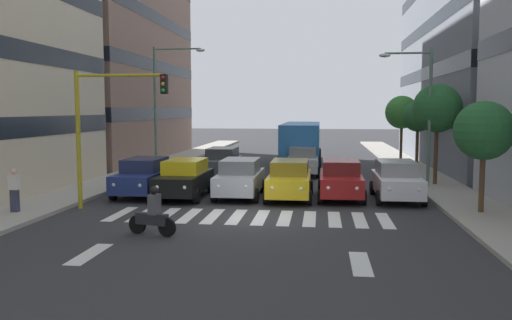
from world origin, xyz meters
name	(u,v)px	position (x,y,z in m)	size (l,w,h in m)	color
ground_plane	(249,217)	(0.00, 0.00, 0.00)	(180.00, 180.00, 0.00)	#2D2D30
sidewalk_left	(493,221)	(-8.65, 0.00, 0.07)	(2.57, 90.00, 0.15)	#9E998E
sidewalk_right	(29,210)	(8.65, 0.00, 0.07)	(2.57, 90.00, 0.15)	#9E998E
crosswalk_markings	(249,217)	(0.00, 0.00, 0.00)	(10.35, 2.80, 0.01)	silver
lane_arrow_0	(361,263)	(-3.68, 5.50, 0.00)	(0.50, 2.20, 0.01)	silver
lane_arrow_1	(90,254)	(3.68, 5.50, 0.00)	(0.50, 2.20, 0.01)	silver
car_0	(397,180)	(-5.95, -4.49, 0.89)	(2.02, 4.44, 1.72)	silver
car_1	(341,179)	(-3.53, -4.58, 0.89)	(2.02, 4.44, 1.72)	maroon
car_2	(290,179)	(-1.28, -4.21, 0.89)	(2.02, 4.44, 1.72)	gold
car_3	(240,178)	(1.00, -4.45, 0.89)	(2.02, 4.44, 1.72)	#B2B7BC
car_4	(185,178)	(3.46, -3.97, 0.89)	(2.02, 4.44, 1.72)	black
car_5	(144,176)	(5.49, -4.38, 0.89)	(2.02, 4.44, 1.72)	navy
car_row2_0	(222,162)	(3.13, -11.39, 0.89)	(2.02, 4.44, 1.72)	#474C51
car_row2_1	(303,160)	(-1.57, -12.94, 0.89)	(2.02, 4.44, 1.72)	#B2B7BC
bus_behind_traffic	(302,139)	(-1.28, -18.46, 1.86)	(2.78, 10.50, 3.00)	#286BAD
motorcycle_with_rider	(153,215)	(2.63, 3.17, 0.65)	(1.67, 0.55, 1.57)	black
traffic_light_gantry	(103,118)	(5.92, -0.88, 3.65)	(3.77, 0.36, 5.50)	#AD991E
street_lamp_left	(421,103)	(-7.54, -7.94, 4.27)	(2.60, 0.28, 6.74)	#4C6B56
street_lamp_right	(163,95)	(7.42, -13.93, 4.92)	(3.38, 0.28, 7.79)	#4C6B56
street_tree_0	(484,131)	(-8.61, -1.31, 3.18)	(2.19, 2.19, 4.14)	#513823
street_tree_1	(437,109)	(-8.50, -8.79, 4.02)	(2.47, 2.47, 5.12)	#513823
street_tree_2	(418,117)	(-8.64, -14.90, 3.52)	(1.92, 1.92, 4.36)	#513823
street_tree_3	(402,112)	(-8.54, -20.86, 3.76)	(2.43, 2.43, 4.84)	#513823
pedestrian_waiting	(14,189)	(8.74, 0.80, 1.00)	(0.36, 0.24, 1.63)	#2D3347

